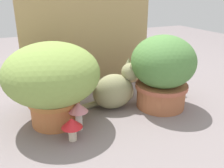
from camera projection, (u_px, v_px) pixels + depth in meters
The scene contains 7 objects.
ground_plane at pixel (97, 122), 1.38m from camera, with size 6.00×6.00×0.00m, color gray.
cardboard_backdrop at pixel (88, 25), 1.68m from camera, with size 0.93×0.03×0.95m, color tan.
grass_planter at pixel (52, 78), 1.29m from camera, with size 0.51×0.51×0.45m.
leafy_planter at pixel (163, 70), 1.49m from camera, with size 0.39×0.39×0.45m.
cat at pixel (116, 89), 1.52m from camera, with size 0.38×0.19×0.32m.
mushroom_ornament_red at pixel (72, 125), 1.19m from camera, with size 0.10×0.10×0.12m.
mushroom_ornament_pink at pixel (78, 110), 1.27m from camera, with size 0.10×0.10×0.16m.
Camera 1 is at (-0.42, -1.14, 0.70)m, focal length 39.41 mm.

